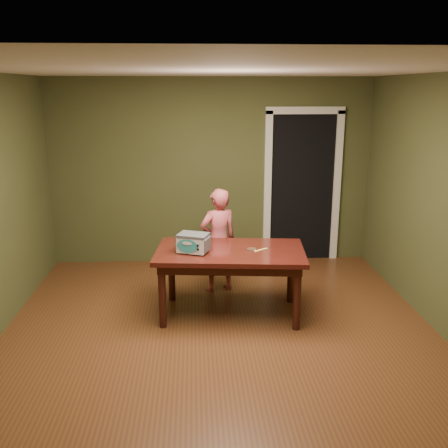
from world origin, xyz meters
name	(u,v)px	position (x,y,z in m)	size (l,w,h in m)	color
floor	(221,343)	(0.00, 0.00, 0.00)	(5.00, 5.00, 0.00)	brown
room_shell	(221,172)	(0.00, 0.00, 1.71)	(4.52, 5.02, 2.61)	#464B28
doorway	(298,185)	(1.30, 2.78, 1.06)	(1.10, 0.66, 2.25)	black
dining_table	(230,259)	(0.14, 0.66, 0.65)	(1.68, 1.05, 0.75)	#38120C
toy_oven	(193,242)	(-0.26, 0.60, 0.86)	(0.38, 0.32, 0.21)	#4C4F54
baking_pan	(252,249)	(0.36, 0.63, 0.76)	(0.10, 0.10, 0.02)	silver
spatula	(261,250)	(0.47, 0.63, 0.75)	(0.18, 0.03, 0.01)	#FEDB6E
child	(218,240)	(0.04, 1.36, 0.65)	(0.47, 0.31, 1.29)	#C04F58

